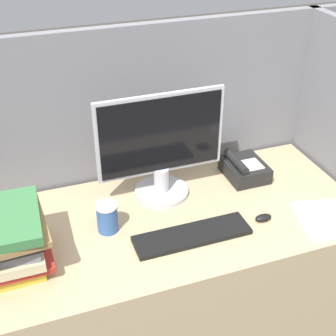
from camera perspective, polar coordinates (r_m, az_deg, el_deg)
cubicle_panel_rear at (r=2.20m, az=-3.61°, el=-1.00°), size 1.99×0.04×1.42m
cubicle_panel_right at (r=2.28m, az=19.75°, el=-1.80°), size 0.04×0.77×1.42m
desk at (r=2.13m, az=-0.16°, el=-14.11°), size 1.59×0.71×0.75m
monitor at (r=1.89m, az=-0.86°, el=2.32°), size 0.53×0.23×0.46m
keyboard at (r=1.78m, az=2.96°, el=-8.18°), size 0.45×0.12×0.02m
mouse at (r=1.89m, az=11.54°, el=-5.96°), size 0.07×0.04×0.03m
coffee_cup at (r=1.79m, az=-7.41°, el=-6.00°), size 0.08×0.08×0.12m
book_stack at (r=1.69m, az=-18.52°, el=-8.18°), size 0.25×0.32×0.22m
desk_telephone at (r=2.13m, az=9.25°, el=-0.08°), size 0.17×0.20×0.11m
paper_pile at (r=1.95m, az=18.46°, el=-5.90°), size 0.24×0.26×0.02m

